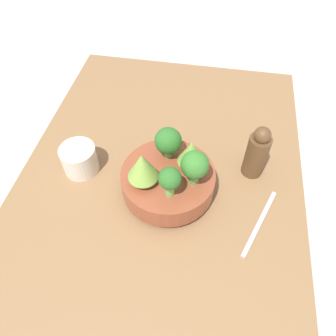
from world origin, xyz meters
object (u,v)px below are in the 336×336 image
(cup, at_px, (80,159))
(pepper_mill, at_px, (257,153))
(fork, at_px, (260,223))
(bowl, at_px, (168,181))

(cup, xyz_separation_m, pepper_mill, (0.07, -0.44, 0.03))
(pepper_mill, height_order, fork, pepper_mill)
(bowl, relative_size, cup, 2.48)
(cup, xyz_separation_m, fork, (-0.08, -0.46, -0.03))
(bowl, height_order, cup, cup)
(cup, bearing_deg, pepper_mill, -81.01)
(cup, distance_m, pepper_mill, 0.44)
(bowl, distance_m, pepper_mill, 0.23)
(cup, relative_size, pepper_mill, 0.59)
(pepper_mill, relative_size, fork, 0.82)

